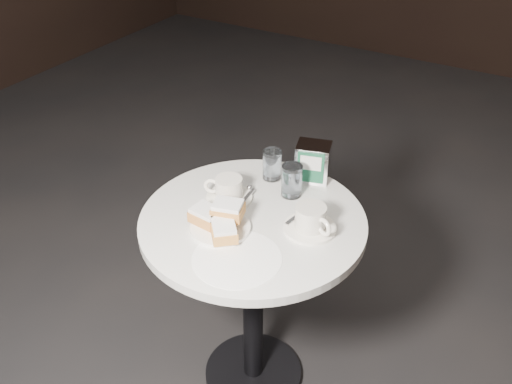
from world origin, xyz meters
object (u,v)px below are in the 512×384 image
object	(u,v)px
beignet_plate	(220,221)
coffee_cup_right	(311,220)
cafe_table	(253,267)
coffee_cup_left	(229,190)
water_glass_left	(272,165)
napkin_dispenser	(313,162)
water_glass_right	(292,181)

from	to	relation	value
beignet_plate	coffee_cup_right	size ratio (longest dim) A/B	1.14
cafe_table	coffee_cup_left	bearing A→B (deg)	157.48
water_glass_left	cafe_table	bearing A→B (deg)	-75.13
water_glass_left	napkin_dispenser	bearing A→B (deg)	28.53
cafe_table	coffee_cup_right	size ratio (longest dim) A/B	3.56
cafe_table	coffee_cup_left	world-z (taller)	coffee_cup_left
coffee_cup_right	water_glass_right	world-z (taller)	water_glass_right
beignet_plate	water_glass_right	xyz separation A→B (m)	(0.10, 0.28, 0.02)
coffee_cup_left	water_glass_left	distance (m)	0.19
cafe_table	coffee_cup_right	world-z (taller)	coffee_cup_right
cafe_table	napkin_dispenser	bearing A→B (deg)	78.98
coffee_cup_left	water_glass_right	distance (m)	0.20
water_glass_right	cafe_table	bearing A→B (deg)	-103.61
coffee_cup_left	coffee_cup_right	distance (m)	0.30
cafe_table	water_glass_left	world-z (taller)	water_glass_left
coffee_cup_right	napkin_dispenser	distance (m)	0.29
beignet_plate	water_glass_left	world-z (taller)	water_glass_left
cafe_table	water_glass_right	distance (m)	0.31
coffee_cup_right	water_glass_left	bearing A→B (deg)	165.01
water_glass_left	water_glass_right	world-z (taller)	water_glass_right
beignet_plate	coffee_cup_left	xyz separation A→B (m)	(-0.07, 0.15, 0.00)
water_glass_right	beignet_plate	bearing A→B (deg)	-109.15
water_glass_left	napkin_dispenser	world-z (taller)	napkin_dispenser
coffee_cup_right	napkin_dispenser	world-z (taller)	napkin_dispenser
coffee_cup_left	cafe_table	bearing A→B (deg)	-43.19
coffee_cup_left	water_glass_right	world-z (taller)	water_glass_right
coffee_cup_left	napkin_dispenser	size ratio (longest dim) A/B	1.47
cafe_table	coffee_cup_left	size ratio (longest dim) A/B	3.89
cafe_table	beignet_plate	bearing A→B (deg)	-117.86
cafe_table	coffee_cup_left	xyz separation A→B (m)	(-0.12, 0.05, 0.23)
water_glass_right	napkin_dispenser	distance (m)	0.12
cafe_table	beignet_plate	xyz separation A→B (m)	(-0.05, -0.10, 0.23)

